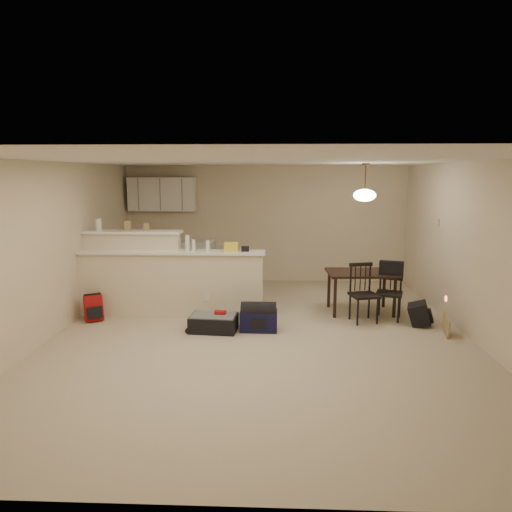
{
  "coord_description": "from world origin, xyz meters",
  "views": [
    {
      "loc": [
        0.18,
        -6.35,
        2.32
      ],
      "look_at": [
        -0.1,
        0.7,
        1.05
      ],
      "focal_mm": 32.0,
      "sensor_mm": 36.0,
      "label": 1
    }
  ],
  "objects_px": {
    "dining_table": "(361,277)",
    "dining_chair_near": "(364,294)",
    "red_backpack": "(94,308)",
    "dining_chair_far": "(389,292)",
    "suitcase": "(214,323)",
    "black_daypack": "(419,314)",
    "navy_duffel": "(259,321)",
    "pendant_lamp": "(365,195)"
  },
  "relations": [
    {
      "from": "dining_table",
      "to": "dining_chair_near",
      "type": "xyz_separation_m",
      "value": [
        -0.04,
        -0.52,
        -0.15
      ]
    },
    {
      "from": "red_backpack",
      "to": "dining_chair_near",
      "type": "bearing_deg",
      "value": -28.39
    },
    {
      "from": "dining_chair_near",
      "to": "dining_chair_far",
      "type": "bearing_deg",
      "value": 6.25
    },
    {
      "from": "suitcase",
      "to": "red_backpack",
      "type": "xyz_separation_m",
      "value": [
        -1.99,
        0.4,
        0.09
      ]
    },
    {
      "from": "dining_chair_near",
      "to": "black_daypack",
      "type": "distance_m",
      "value": 0.9
    },
    {
      "from": "dining_chair_near",
      "to": "black_daypack",
      "type": "bearing_deg",
      "value": -20.89
    },
    {
      "from": "navy_duffel",
      "to": "dining_chair_far",
      "type": "bearing_deg",
      "value": 17.52
    },
    {
      "from": "pendant_lamp",
      "to": "dining_chair_far",
      "type": "height_order",
      "value": "pendant_lamp"
    },
    {
      "from": "navy_duffel",
      "to": "black_daypack",
      "type": "relative_size",
      "value": 1.45
    },
    {
      "from": "dining_chair_far",
      "to": "navy_duffel",
      "type": "relative_size",
      "value": 1.64
    },
    {
      "from": "dining_chair_near",
      "to": "red_backpack",
      "type": "distance_m",
      "value": 4.32
    },
    {
      "from": "black_daypack",
      "to": "suitcase",
      "type": "bearing_deg",
      "value": 114.65
    },
    {
      "from": "dining_chair_far",
      "to": "suitcase",
      "type": "height_order",
      "value": "dining_chair_far"
    },
    {
      "from": "pendant_lamp",
      "to": "red_backpack",
      "type": "xyz_separation_m",
      "value": [
        -4.35,
        -0.63,
        -1.78
      ]
    },
    {
      "from": "pendant_lamp",
      "to": "dining_chair_near",
      "type": "distance_m",
      "value": 1.61
    },
    {
      "from": "dining_chair_near",
      "to": "red_backpack",
      "type": "bearing_deg",
      "value": 167.94
    },
    {
      "from": "suitcase",
      "to": "pendant_lamp",
      "type": "bearing_deg",
      "value": 28.47
    },
    {
      "from": "pendant_lamp",
      "to": "dining_chair_near",
      "type": "height_order",
      "value": "pendant_lamp"
    },
    {
      "from": "black_daypack",
      "to": "pendant_lamp",
      "type": "bearing_deg",
      "value": 69.08
    },
    {
      "from": "dining_table",
      "to": "dining_chair_near",
      "type": "bearing_deg",
      "value": -97.69
    },
    {
      "from": "pendant_lamp",
      "to": "black_daypack",
      "type": "height_order",
      "value": "pendant_lamp"
    },
    {
      "from": "navy_duffel",
      "to": "black_daypack",
      "type": "xyz_separation_m",
      "value": [
        2.49,
        0.36,
        0.02
      ]
    },
    {
      "from": "dining_chair_far",
      "to": "red_backpack",
      "type": "relative_size",
      "value": 2.21
    },
    {
      "from": "red_backpack",
      "to": "navy_duffel",
      "type": "height_order",
      "value": "red_backpack"
    },
    {
      "from": "dining_chair_near",
      "to": "dining_table",
      "type": "bearing_deg",
      "value": 71.59
    },
    {
      "from": "suitcase",
      "to": "dining_chair_near",
      "type": "bearing_deg",
      "value": 17.29
    },
    {
      "from": "suitcase",
      "to": "dining_table",
      "type": "bearing_deg",
      "value": 28.47
    },
    {
      "from": "pendant_lamp",
      "to": "red_backpack",
      "type": "distance_m",
      "value": 4.75
    },
    {
      "from": "red_backpack",
      "to": "black_daypack",
      "type": "xyz_separation_m",
      "value": [
        5.15,
        -0.0,
        -0.04
      ]
    },
    {
      "from": "red_backpack",
      "to": "black_daypack",
      "type": "bearing_deg",
      "value": -29.84
    },
    {
      "from": "navy_duffel",
      "to": "dining_chair_near",
      "type": "bearing_deg",
      "value": 16.73
    },
    {
      "from": "suitcase",
      "to": "black_daypack",
      "type": "xyz_separation_m",
      "value": [
        3.17,
        0.4,
        0.05
      ]
    },
    {
      "from": "dining_table",
      "to": "dining_chair_far",
      "type": "relative_size",
      "value": 1.27
    },
    {
      "from": "navy_duffel",
      "to": "dining_table",
      "type": "bearing_deg",
      "value": 31.16
    },
    {
      "from": "pendant_lamp",
      "to": "dining_chair_near",
      "type": "xyz_separation_m",
      "value": [
        -0.04,
        -0.52,
        -1.53
      ]
    },
    {
      "from": "navy_duffel",
      "to": "black_daypack",
      "type": "distance_m",
      "value": 2.52
    },
    {
      "from": "dining_table",
      "to": "pendant_lamp",
      "type": "bearing_deg",
      "value": 87.23
    },
    {
      "from": "red_backpack",
      "to": "dining_chair_far",
      "type": "bearing_deg",
      "value": -26.65
    },
    {
      "from": "dining_chair_far",
      "to": "red_backpack",
      "type": "xyz_separation_m",
      "value": [
        -4.74,
        -0.26,
        -0.25
      ]
    },
    {
      "from": "pendant_lamp",
      "to": "dining_chair_far",
      "type": "distance_m",
      "value": 1.62
    },
    {
      "from": "dining_chair_far",
      "to": "black_daypack",
      "type": "relative_size",
      "value": 2.38
    },
    {
      "from": "suitcase",
      "to": "black_daypack",
      "type": "height_order",
      "value": "black_daypack"
    }
  ]
}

